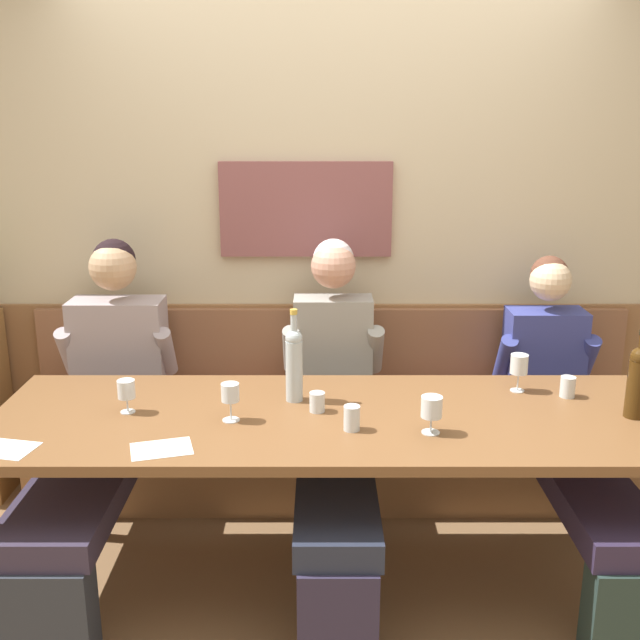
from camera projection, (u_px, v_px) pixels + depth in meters
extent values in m
cube|color=brown|center=(335.00, 598.00, 3.06)|extent=(6.80, 6.80, 0.02)
cube|color=beige|center=(333.00, 215.00, 3.73)|extent=(6.80, 0.08, 2.80)
cube|color=#844D4D|center=(308.00, 209.00, 3.66)|extent=(0.84, 0.04, 0.46)
cube|color=brown|center=(333.00, 393.00, 3.92)|extent=(6.80, 0.03, 0.95)
cube|color=brown|center=(333.00, 457.00, 3.78)|extent=(2.97, 0.42, 0.44)
cube|color=maroon|center=(333.00, 412.00, 3.71)|extent=(2.91, 0.39, 0.05)
cube|color=brown|center=(333.00, 352.00, 3.83)|extent=(2.97, 0.04, 0.45)
cube|color=brown|center=(336.00, 419.00, 2.93)|extent=(2.67, 0.89, 0.04)
cylinder|color=brown|center=(55.00, 464.00, 3.40)|extent=(0.07, 0.07, 0.72)
cylinder|color=brown|center=(614.00, 464.00, 3.39)|extent=(0.07, 0.07, 0.72)
cube|color=#2C323C|center=(48.00, 613.00, 2.65)|extent=(0.33, 0.14, 0.38)
cube|color=#342C41|center=(89.00, 478.00, 3.11)|extent=(0.37, 1.18, 0.11)
cube|color=#9D9196|center=(122.00, 354.00, 3.63)|extent=(0.44, 0.21, 0.55)
sphere|color=tan|center=(115.00, 267.00, 3.51)|extent=(0.22, 0.22, 0.22)
sphere|color=black|center=(116.00, 260.00, 3.52)|extent=(0.20, 0.20, 0.20)
cylinder|color=#9D9196|center=(71.00, 351.00, 3.58)|extent=(0.08, 0.20, 0.27)
cylinder|color=#9D9196|center=(168.00, 352.00, 3.58)|extent=(0.08, 0.20, 0.27)
cube|color=#2C263E|center=(340.00, 614.00, 2.65)|extent=(0.28, 0.14, 0.38)
cube|color=#252B3D|center=(337.00, 478.00, 3.11)|extent=(0.31, 1.19, 0.11)
cube|color=gray|center=(335.00, 354.00, 3.63)|extent=(0.37, 0.18, 0.56)
sphere|color=tan|center=(336.00, 266.00, 3.50)|extent=(0.21, 0.21, 0.21)
sphere|color=silver|center=(335.00, 259.00, 3.52)|extent=(0.19, 0.19, 0.19)
cylinder|color=gray|center=(294.00, 350.00, 3.59)|extent=(0.08, 0.20, 0.27)
cylinder|color=gray|center=(377.00, 350.00, 3.58)|extent=(0.08, 0.20, 0.27)
cube|color=#253733|center=(628.00, 614.00, 2.65)|extent=(0.28, 0.14, 0.38)
cube|color=#2E243F|center=(583.00, 478.00, 3.11)|extent=(0.31, 1.19, 0.11)
cube|color=#363D88|center=(545.00, 360.00, 3.63)|extent=(0.37, 0.20, 0.50)
sphere|color=beige|center=(553.00, 281.00, 3.52)|extent=(0.19, 0.19, 0.19)
sphere|color=brown|center=(552.00, 275.00, 3.53)|extent=(0.18, 0.18, 0.18)
cylinder|color=#363D88|center=(507.00, 359.00, 3.59)|extent=(0.08, 0.20, 0.27)
cylinder|color=#363D88|center=(589.00, 359.00, 3.59)|extent=(0.08, 0.20, 0.27)
cylinder|color=#B0BFC4|center=(296.00, 371.00, 3.04)|extent=(0.07, 0.07, 0.25)
sphere|color=#B0BFC4|center=(296.00, 338.00, 3.00)|extent=(0.07, 0.07, 0.07)
cylinder|color=#B0BFC4|center=(296.00, 325.00, 2.98)|extent=(0.03, 0.03, 0.09)
cylinder|color=gold|center=(296.00, 312.00, 2.97)|extent=(0.03, 0.03, 0.02)
cylinder|color=#3F270D|center=(639.00, 389.00, 2.87)|extent=(0.08, 0.08, 0.23)
cylinder|color=silver|center=(433.00, 432.00, 2.76)|extent=(0.07, 0.07, 0.00)
cylinder|color=silver|center=(433.00, 424.00, 2.75)|extent=(0.01, 0.01, 0.06)
cylinder|color=silver|center=(434.00, 407.00, 2.73)|extent=(0.08, 0.08, 0.08)
cylinder|color=#F5D082|center=(433.00, 415.00, 2.74)|extent=(0.07, 0.07, 0.02)
cylinder|color=silver|center=(233.00, 420.00, 2.87)|extent=(0.07, 0.07, 0.00)
cylinder|color=silver|center=(233.00, 410.00, 2.86)|extent=(0.01, 0.01, 0.08)
cylinder|color=silver|center=(232.00, 392.00, 2.84)|extent=(0.07, 0.07, 0.07)
cylinder|color=beige|center=(232.00, 398.00, 2.85)|extent=(0.06, 0.06, 0.02)
cylinder|color=silver|center=(130.00, 411.00, 2.95)|extent=(0.06, 0.06, 0.00)
cylinder|color=silver|center=(130.00, 404.00, 2.94)|extent=(0.01, 0.01, 0.06)
cylinder|color=silver|center=(128.00, 389.00, 2.92)|extent=(0.07, 0.07, 0.07)
cylinder|color=silver|center=(519.00, 391.00, 3.17)|extent=(0.06, 0.06, 0.00)
cylinder|color=silver|center=(520.00, 382.00, 3.16)|extent=(0.01, 0.01, 0.08)
cylinder|color=silver|center=(521.00, 364.00, 3.14)|extent=(0.07, 0.07, 0.08)
cylinder|color=silver|center=(570.00, 387.00, 3.09)|extent=(0.06, 0.06, 0.09)
cylinder|color=silver|center=(319.00, 402.00, 2.95)|extent=(0.06, 0.06, 0.08)
cylinder|color=silver|center=(354.00, 418.00, 2.77)|extent=(0.06, 0.06, 0.09)
cube|color=white|center=(164.00, 449.00, 2.63)|extent=(0.24, 0.20, 0.00)
cube|color=white|center=(6.00, 448.00, 2.63)|extent=(0.24, 0.19, 0.00)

